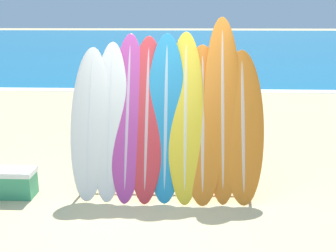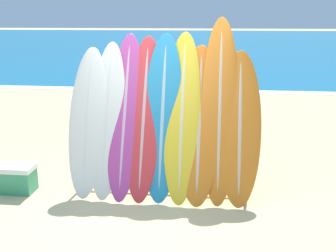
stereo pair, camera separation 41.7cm
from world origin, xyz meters
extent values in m
plane|color=tan|center=(0.00, 0.00, 0.00)|extent=(160.00, 160.00, 0.00)
cube|color=#146693|center=(0.00, 38.24, 0.00)|extent=(120.00, 60.00, 0.00)
cube|color=white|center=(0.00, 8.54, 0.01)|extent=(120.00, 0.60, 0.01)
cylinder|color=#28282D|center=(-1.03, 0.39, 0.39)|extent=(0.04, 0.04, 0.77)
cylinder|color=#28282D|center=(1.38, 0.39, 0.39)|extent=(0.04, 0.04, 0.77)
cylinder|color=#28282D|center=(0.18, 0.39, 0.75)|extent=(2.45, 0.04, 0.04)
cylinder|color=#28282D|center=(0.18, 0.39, 0.12)|extent=(2.45, 0.04, 0.04)
ellipsoid|color=silver|center=(-0.90, 0.47, 1.03)|extent=(0.55, 0.92, 2.06)
ellipsoid|color=silver|center=(-0.90, 0.47, 1.03)|extent=(0.10, 0.89, 1.98)
ellipsoid|color=silver|center=(-0.62, 0.49, 1.07)|extent=(0.50, 1.00, 2.13)
ellipsoid|color=silver|center=(-0.62, 0.49, 1.07)|extent=(0.09, 0.97, 2.05)
ellipsoid|color=#B23D8E|center=(-0.37, 0.53, 1.12)|extent=(0.50, 1.16, 2.25)
ellipsoid|color=#CAA1BE|center=(-0.37, 0.53, 1.12)|extent=(0.09, 1.12, 2.16)
ellipsoid|color=red|center=(-0.09, 0.53, 1.11)|extent=(0.52, 1.14, 2.21)
ellipsoid|color=#D59E9F|center=(-0.09, 0.53, 1.11)|extent=(0.09, 1.10, 2.13)
ellipsoid|color=teal|center=(0.17, 0.53, 1.13)|extent=(0.56, 1.05, 2.25)
ellipsoid|color=#98BACC|center=(0.17, 0.53, 1.13)|extent=(0.10, 1.02, 2.16)
ellipsoid|color=yellow|center=(0.45, 0.54, 1.14)|extent=(0.53, 1.19, 2.28)
ellipsoid|color=beige|center=(0.45, 0.54, 1.14)|extent=(0.09, 1.15, 2.19)
ellipsoid|color=orange|center=(0.69, 0.51, 1.04)|extent=(0.59, 1.13, 2.09)
ellipsoid|color=beige|center=(0.69, 0.51, 1.04)|extent=(0.11, 1.10, 2.01)
ellipsoid|color=orange|center=(0.97, 0.57, 1.24)|extent=(0.52, 1.17, 2.48)
ellipsoid|color=beige|center=(0.97, 0.57, 1.24)|extent=(0.09, 1.13, 2.39)
ellipsoid|color=orange|center=(1.25, 0.47, 1.01)|extent=(0.59, 1.00, 2.02)
ellipsoid|color=beige|center=(1.25, 0.47, 1.01)|extent=(0.11, 0.97, 1.95)
cylinder|color=#A87A5B|center=(-0.51, 3.36, 0.43)|extent=(0.12, 0.12, 0.86)
cylinder|color=#A87A5B|center=(-0.43, 3.53, 0.43)|extent=(0.12, 0.12, 0.86)
cube|color=#CC4C3D|center=(-0.47, 3.45, 0.73)|extent=(0.24, 0.28, 0.26)
cube|color=white|center=(-0.47, 3.45, 1.20)|extent=(0.26, 0.31, 0.68)
sphere|color=#A87A5B|center=(-0.47, 3.45, 1.70)|extent=(0.24, 0.24, 0.24)
cylinder|color=#846047|center=(0.42, 6.65, 0.37)|extent=(0.10, 0.10, 0.73)
cylinder|color=#846047|center=(0.52, 6.77, 0.37)|extent=(0.10, 0.10, 0.73)
cube|color=#CC4C3D|center=(0.47, 6.71, 0.62)|extent=(0.23, 0.24, 0.22)
cube|color=#3370BC|center=(0.47, 6.71, 1.02)|extent=(0.26, 0.26, 0.57)
sphere|color=#846047|center=(0.47, 6.71, 1.44)|extent=(0.21, 0.21, 0.21)
cylinder|color=#A87A5B|center=(-1.05, 5.41, 0.40)|extent=(0.11, 0.11, 0.80)
cylinder|color=#A87A5B|center=(-1.23, 5.41, 0.40)|extent=(0.11, 0.11, 0.80)
cube|color=#CC4C3D|center=(-1.14, 5.41, 0.68)|extent=(0.23, 0.14, 0.24)
cube|color=#DB3842|center=(-1.14, 5.41, 1.12)|extent=(0.25, 0.16, 0.63)
sphere|color=#A87A5B|center=(-1.14, 5.41, 1.58)|extent=(0.23, 0.23, 0.23)
cube|color=#389366|center=(-1.97, 0.21, 0.17)|extent=(0.58, 0.32, 0.33)
cube|color=white|center=(-1.97, 0.21, 0.37)|extent=(0.61, 0.33, 0.07)
camera|label=1|loc=(0.43, -4.83, 2.48)|focal=42.00mm
camera|label=2|loc=(0.84, -4.80, 2.48)|focal=42.00mm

